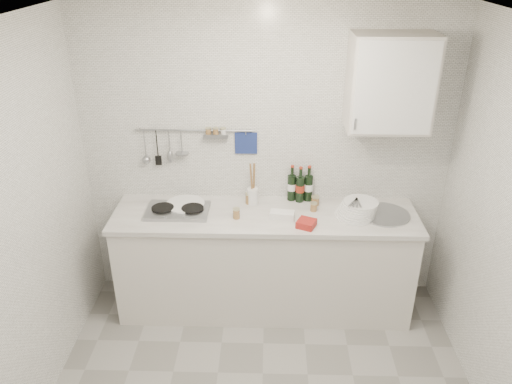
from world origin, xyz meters
TOP-DOWN VIEW (x-y plane):
  - ceiling at (0.00, 0.00)m, footprint 3.00×3.00m
  - back_wall at (0.00, 1.40)m, footprint 3.00×0.02m
  - wall_left at (-1.50, 0.00)m, footprint 0.02×2.80m
  - counter at (0.01, 1.10)m, footprint 2.44×0.64m
  - wall_rail at (-0.60, 1.37)m, footprint 0.98×0.09m
  - wall_cabinet at (0.90, 1.22)m, footprint 0.60×0.38m
  - plate_stack_hob at (-0.66, 1.17)m, footprint 0.33×0.33m
  - plate_stack_sink at (0.73, 1.09)m, footprint 0.34×0.33m
  - wine_bottles at (0.29, 1.34)m, footprint 0.21×0.10m
  - butter_dish at (0.14, 1.03)m, footprint 0.20×0.12m
  - strawberry_punnet at (0.32, 0.90)m, footprint 0.17×0.17m
  - utensil_crock at (-0.10, 1.27)m, footprint 0.09×0.09m
  - jar_a at (-0.14, 1.27)m, footprint 0.06×0.06m
  - jar_b at (0.41, 1.26)m, footprint 0.07×0.07m
  - jar_c at (0.39, 1.16)m, footprint 0.06×0.06m
  - jar_d at (-0.22, 1.02)m, footprint 0.06×0.06m

SIDE VIEW (x-z plane):
  - counter at x=0.01m, z-range -0.05..0.92m
  - plate_stack_hob at x=-0.66m, z-range 0.92..0.96m
  - strawberry_punnet at x=0.32m, z-range 0.92..0.97m
  - butter_dish at x=0.14m, z-range 0.92..0.98m
  - jar_c at x=0.39m, z-range 0.92..0.99m
  - jar_b at x=0.41m, z-range 0.92..1.00m
  - jar_d at x=-0.22m, z-range 0.92..1.01m
  - jar_a at x=-0.14m, z-range 0.92..1.01m
  - plate_stack_sink at x=0.73m, z-range 0.91..1.04m
  - utensil_crock at x=-0.10m, z-range 0.82..1.19m
  - wine_bottles at x=0.29m, z-range 0.92..1.23m
  - back_wall at x=0.00m, z-range 0.00..2.50m
  - wall_left at x=-1.50m, z-range 0.00..2.50m
  - wall_rail at x=-0.60m, z-range 1.26..1.60m
  - wall_cabinet at x=0.90m, z-range 1.60..2.30m
  - ceiling at x=0.00m, z-range 2.50..2.50m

